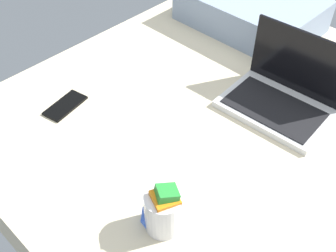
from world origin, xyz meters
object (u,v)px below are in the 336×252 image
(laptop, at_px, (283,95))
(cell_phone, at_px, (65,106))
(pillow, at_px, (251,10))
(snack_cup, at_px, (163,210))

(laptop, bearing_deg, cell_phone, -138.57)
(cell_phone, xyz_separation_m, pillow, (0.12, 0.82, 0.06))
(cell_phone, bearing_deg, pillow, 70.46)
(laptop, xyz_separation_m, pillow, (-0.37, 0.34, 0.02))
(cell_phone, distance_m, pillow, 0.83)
(cell_phone, bearing_deg, laptop, 33.19)
(laptop, distance_m, snack_cup, 0.58)
(laptop, height_order, cell_phone, laptop)
(laptop, height_order, snack_cup, laptop)
(pillow, bearing_deg, laptop, -42.42)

